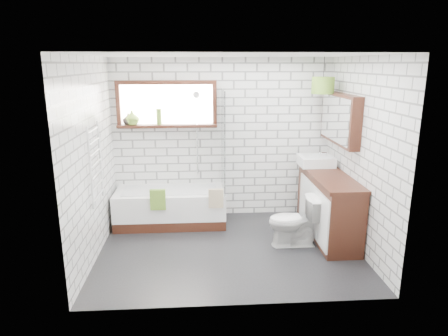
{
  "coord_description": "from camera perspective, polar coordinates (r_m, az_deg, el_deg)",
  "views": [
    {
      "loc": [
        -0.39,
        -4.89,
        2.4
      ],
      "look_at": [
        -0.05,
        0.25,
        1.05
      ],
      "focal_mm": 32.0,
      "sensor_mm": 36.0,
      "label": 1
    }
  ],
  "objects": [
    {
      "name": "floor",
      "position": [
        5.47,
        0.67,
        -11.45
      ],
      "size": [
        3.4,
        2.6,
        0.01
      ],
      "primitive_type": "cube",
      "color": "black",
      "rests_on": "ground"
    },
    {
      "name": "wall_right",
      "position": [
        5.45,
        18.9,
        1.66
      ],
      "size": [
        0.01,
        2.6,
        2.5
      ],
      "primitive_type": "cube",
      "color": "white",
      "rests_on": "ground"
    },
    {
      "name": "shower_riser",
      "position": [
        6.24,
        -3.89,
        4.94
      ],
      "size": [
        0.02,
        0.02,
        1.3
      ],
      "primitive_type": "cylinder",
      "color": "silver",
      "rests_on": "wall_back"
    },
    {
      "name": "wall_front",
      "position": [
        3.79,
        2.27,
        -3.04
      ],
      "size": [
        3.4,
        0.01,
        2.5
      ],
      "primitive_type": "cube",
      "color": "white",
      "rests_on": "ground"
    },
    {
      "name": "vanity",
      "position": [
        5.88,
        14.63,
        -5.16
      ],
      "size": [
        0.51,
        1.59,
        0.91
      ],
      "primitive_type": "cube",
      "color": "black",
      "rests_on": "floor"
    },
    {
      "name": "wall_back",
      "position": [
        6.32,
        -0.23,
        4.17
      ],
      "size": [
        3.4,
        0.01,
        2.5
      ],
      "primitive_type": "cube",
      "color": "white",
      "rests_on": "ground"
    },
    {
      "name": "vase_olive",
      "position": [
        6.25,
        -13.0,
        6.84
      ],
      "size": [
        0.27,
        0.27,
        0.22
      ],
      "primitive_type": "imported",
      "rotation": [
        0.0,
        0.0,
        -0.36
      ],
      "color": "olive",
      "rests_on": "window"
    },
    {
      "name": "towel_radiator",
      "position": [
        5.19,
        -17.87,
        0.57
      ],
      "size": [
        0.06,
        0.52,
        1.0
      ],
      "primitive_type": "cube",
      "color": "white",
      "rests_on": "wall_left"
    },
    {
      "name": "mirror_cabinet",
      "position": [
        5.9,
        16.24,
        6.77
      ],
      "size": [
        0.16,
        1.2,
        0.7
      ],
      "primitive_type": "cube",
      "color": "black",
      "rests_on": "wall_right"
    },
    {
      "name": "toilet",
      "position": [
        5.5,
        9.96,
        -7.5
      ],
      "size": [
        0.39,
        0.68,
        0.69
      ],
      "primitive_type": "imported",
      "rotation": [
        0.0,
        0.0,
        -1.56
      ],
      "color": "white",
      "rests_on": "floor"
    },
    {
      "name": "pendant",
      "position": [
        6.04,
        13.95,
        11.39
      ],
      "size": [
        0.32,
        0.32,
        0.24
      ],
      "primitive_type": "cylinder",
      "color": "olive",
      "rests_on": "ceiling"
    },
    {
      "name": "wall_left",
      "position": [
        5.19,
        -18.39,
        1.1
      ],
      "size": [
        0.01,
        2.6,
        2.5
      ],
      "primitive_type": "cube",
      "color": "white",
      "rests_on": "ground"
    },
    {
      "name": "shower_screen",
      "position": [
        5.94,
        -0.12,
        3.86
      ],
      "size": [
        0.02,
        0.72,
        1.5
      ],
      "primitive_type": "cube",
      "color": "white",
      "rests_on": "bathtub"
    },
    {
      "name": "ceiling",
      "position": [
        4.91,
        0.76,
        15.88
      ],
      "size": [
        3.4,
        2.6,
        0.01
      ],
      "primitive_type": "cube",
      "color": "white",
      "rests_on": "ground"
    },
    {
      "name": "window",
      "position": [
        6.2,
        -8.17,
        8.96
      ],
      "size": [
        1.52,
        0.16,
        0.68
      ],
      "primitive_type": "cube",
      "color": "black",
      "rests_on": "wall_back"
    },
    {
      "name": "bathtub",
      "position": [
        6.22,
        -7.61,
        -5.52
      ],
      "size": [
        1.66,
        0.73,
        0.54
      ],
      "primitive_type": "cube",
      "color": "white",
      "rests_on": "floor"
    },
    {
      "name": "towel_green",
      "position": [
        5.81,
        -9.42,
        -4.48
      ],
      "size": [
        0.22,
        0.06,
        0.3
      ],
      "primitive_type": "cube",
      "color": "olive",
      "rests_on": "bathtub"
    },
    {
      "name": "tap",
      "position": [
        6.21,
        14.42,
        1.46
      ],
      "size": [
        0.03,
        0.03,
        0.14
      ],
      "primitive_type": "cylinder",
      "rotation": [
        0.0,
        0.0,
        -0.17
      ],
      "color": "silver",
      "rests_on": "vanity"
    },
    {
      "name": "towel_beige",
      "position": [
        5.78,
        -1.17,
        -4.36
      ],
      "size": [
        0.22,
        0.05,
        0.28
      ],
      "primitive_type": "cube",
      "color": "tan",
      "rests_on": "bathtub"
    },
    {
      "name": "bottle",
      "position": [
        6.2,
        -9.27,
        7.06
      ],
      "size": [
        0.08,
        0.08,
        0.24
      ],
      "primitive_type": "cylinder",
      "rotation": [
        0.0,
        0.0,
        -0.06
      ],
      "color": "olive",
      "rests_on": "window"
    },
    {
      "name": "basin",
      "position": [
        6.17,
        12.98,
        1.0
      ],
      "size": [
        0.5,
        0.44,
        0.15
      ],
      "primitive_type": "cube",
      "color": "white",
      "rests_on": "vanity"
    },
    {
      "name": "vase_dark",
      "position": [
        6.27,
        -13.5,
        6.63
      ],
      "size": [
        0.19,
        0.19,
        0.18
      ],
      "primitive_type": "imported",
      "rotation": [
        0.0,
        0.0,
        -0.11
      ],
      "color": "black",
      "rests_on": "window"
    }
  ]
}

